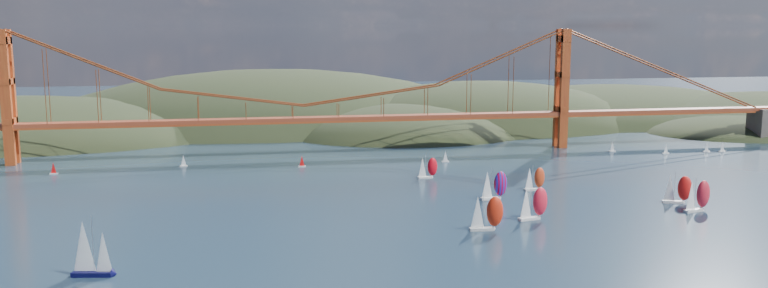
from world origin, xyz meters
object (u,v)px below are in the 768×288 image
racer_0 (486,212)px  racer_3 (534,178)px  racer_5 (427,167)px  racer_rwb (494,185)px  sloop_navy (90,249)px  racer_1 (533,203)px  racer_4 (677,188)px  racer_2 (697,195)px

racer_0 → racer_3: bearing=58.3°
racer_5 → racer_rwb: 40.02m
sloop_navy → racer_5: sloop_navy is taller
racer_1 → racer_5: 66.61m
racer_4 → racer_rwb: bearing=-177.2°
racer_1 → racer_2: size_ratio=1.00×
racer_4 → racer_5: 87.50m
racer_1 → racer_rwb: racer_1 is taller
racer_3 → racer_5: (-31.32, 27.24, -0.13)m
racer_2 → racer_rwb: racer_2 is taller
racer_0 → racer_5: racer_0 is taller
racer_4 → racer_rwb: racer_rwb is taller
sloop_navy → racer_rwb: bearing=36.1°
racer_0 → racer_rwb: 38.35m
racer_5 → racer_rwb: racer_rwb is taller
racer_2 → racer_rwb: 62.12m
sloop_navy → racer_2: bearing=19.8°
racer_1 → racer_2: (53.16, -0.11, 0.00)m
racer_1 → racer_4: (53.30, 10.99, -0.27)m
racer_2 → sloop_navy: bearing=176.6°
racer_2 → racer_4: bearing=76.3°
racer_0 → racer_rwb: racer_0 is taller
racer_0 → racer_4: size_ratio=1.07×
racer_2 → racer_5: racer_2 is taller
sloop_navy → racer_3: sloop_navy is taller
racer_3 → racer_4: size_ratio=0.88×
sloop_navy → racer_1: (117.90, 28.85, -1.20)m
racer_0 → racer_2: (70.44, 8.54, -0.06)m
racer_3 → racer_0: bearing=-135.2°
racer_2 → racer_5: size_ratio=1.24×
racer_1 → racer_4: racer_1 is taller
racer_2 → racer_5: (-68.90, 64.83, -0.99)m
racer_0 → racer_rwb: (14.48, 35.51, -0.20)m
racer_2 → racer_5: 94.61m
racer_4 → sloop_navy: bearing=-148.3°
racer_1 → racer_3: racer_1 is taller
sloop_navy → racer_1: sloop_navy is taller
racer_1 → racer_3: (15.58, 37.48, -0.86)m
racer_1 → racer_2: bearing=-11.4°
racer_rwb → racer_4: bearing=-21.1°
racer_1 → racer_rwb: (-2.81, 26.86, -0.13)m
sloop_navy → racer_3: (133.48, 66.33, -2.07)m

